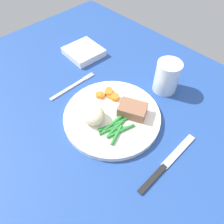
# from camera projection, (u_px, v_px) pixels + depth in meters

# --- Properties ---
(dining_table) EXTENTS (1.20, 0.90, 0.02)m
(dining_table) POSITION_uv_depth(u_px,v_px,m) (110.00, 124.00, 0.58)
(dining_table) COLOR #234793
(dining_table) RESTS_ON ground
(dinner_plate) EXTENTS (0.26, 0.26, 0.02)m
(dinner_plate) POSITION_uv_depth(u_px,v_px,m) (112.00, 116.00, 0.57)
(dinner_plate) COLOR white
(dinner_plate) RESTS_ON dining_table
(meat_portion) EXTENTS (0.09, 0.08, 0.03)m
(meat_portion) POSITION_uv_depth(u_px,v_px,m) (132.00, 110.00, 0.56)
(meat_portion) COLOR #936047
(meat_portion) RESTS_ON dinner_plate
(mashed_potatoes) EXTENTS (0.07, 0.06, 0.04)m
(mashed_potatoes) POSITION_uv_depth(u_px,v_px,m) (92.00, 114.00, 0.54)
(mashed_potatoes) COLOR beige
(mashed_potatoes) RESTS_ON dinner_plate
(carrot_slices) EXTENTS (0.06, 0.05, 0.01)m
(carrot_slices) POSITION_uv_depth(u_px,v_px,m) (108.00, 94.00, 0.61)
(carrot_slices) COLOR orange
(carrot_slices) RESTS_ON dinner_plate
(green_beans) EXTENTS (0.06, 0.09, 0.01)m
(green_beans) POSITION_uv_depth(u_px,v_px,m) (115.00, 128.00, 0.54)
(green_beans) COLOR #2D8C38
(green_beans) RESTS_ON dinner_plate
(fork) EXTENTS (0.01, 0.17, 0.00)m
(fork) POSITION_uv_depth(u_px,v_px,m) (73.00, 86.00, 0.66)
(fork) COLOR silver
(fork) RESTS_ON dining_table
(knife) EXTENTS (0.02, 0.20, 0.01)m
(knife) POSITION_uv_depth(u_px,v_px,m) (167.00, 164.00, 0.49)
(knife) COLOR black
(knife) RESTS_ON dining_table
(water_glass) EXTENTS (0.07, 0.07, 0.10)m
(water_glass) POSITION_uv_depth(u_px,v_px,m) (166.00, 78.00, 0.62)
(water_glass) COLOR silver
(water_glass) RESTS_ON dining_table
(napkin) EXTENTS (0.12, 0.12, 0.02)m
(napkin) POSITION_uv_depth(u_px,v_px,m) (84.00, 52.00, 0.75)
(napkin) COLOR white
(napkin) RESTS_ON dining_table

